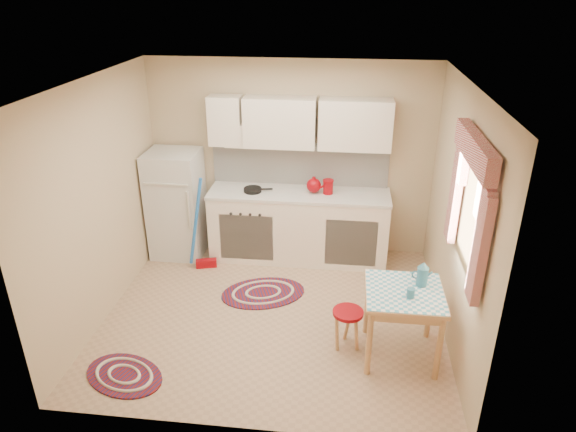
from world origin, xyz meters
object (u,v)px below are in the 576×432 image
object	(u,v)px
fridge	(176,204)
base_cabinets	(299,227)
stool	(347,329)
table	(401,324)

from	to	relation	value
fridge	base_cabinets	world-z (taller)	fridge
base_cabinets	stool	distance (m)	1.89
fridge	table	size ratio (longest dim) A/B	1.94
base_cabinets	stool	bearing A→B (deg)	-69.58
fridge	base_cabinets	size ratio (longest dim) A/B	0.62
table	base_cabinets	bearing A→B (deg)	122.58
base_cabinets	stool	size ratio (longest dim) A/B	5.36
base_cabinets	table	distance (m)	2.16
fridge	table	world-z (taller)	fridge
fridge	stool	bearing A→B (deg)	-37.34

